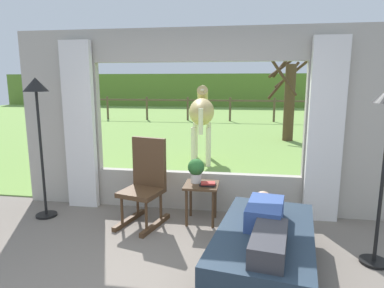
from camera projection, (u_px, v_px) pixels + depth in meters
name	position (u px, v px, depth m)	size (l,w,h in m)	color
back_wall_with_window	(197.00, 124.00, 4.69)	(5.20, 0.12, 2.55)	#ADA599
curtain_panel_left	(80.00, 126.00, 4.82)	(0.44, 0.10, 2.40)	silver
curtain_panel_right	(325.00, 132.00, 4.31)	(0.44, 0.10, 2.40)	silver
outdoor_pasture_lawn	(230.00, 122.00, 15.50)	(36.00, 21.68, 0.02)	#759E47
distant_hill_ridge	(236.00, 90.00, 24.84)	(36.00, 2.00, 2.40)	olive
recliner_sofa	(265.00, 249.00, 3.29)	(1.16, 1.82, 0.42)	black
reclining_person	(266.00, 222.00, 3.18)	(0.43, 1.44, 0.22)	#334C8C
rocking_chair	(145.00, 182.00, 4.35)	(0.62, 0.78, 1.12)	#4C331E
side_table	(201.00, 191.00, 4.38)	(0.44, 0.44, 0.52)	#4C331E
potted_plant	(196.00, 169.00, 4.40)	(0.22, 0.22, 0.32)	silver
book_stack	(208.00, 184.00, 4.29)	(0.21, 0.17, 0.05)	black
floor_lamp_left	(37.00, 106.00, 4.36)	(0.32, 0.32, 1.89)	black
horse	(202.00, 112.00, 7.60)	(0.67, 1.82, 1.73)	tan
pasture_tree	(288.00, 97.00, 10.29)	(1.31, 1.42, 2.91)	#4C3823
pasture_fence_line	(230.00, 106.00, 15.50)	(16.10, 0.10, 1.10)	brown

